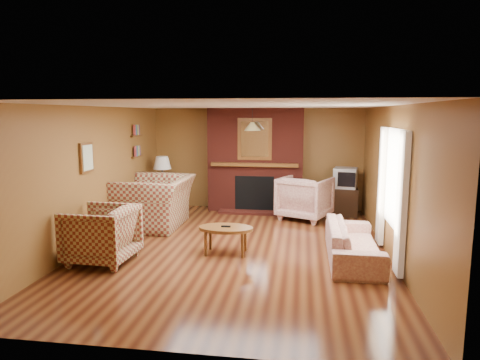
% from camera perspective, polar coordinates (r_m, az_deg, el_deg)
% --- Properties ---
extents(floor, '(6.50, 6.50, 0.00)m').
position_cam_1_polar(floor, '(7.37, -0.52, -9.12)').
color(floor, '#3F1A0D').
rests_on(floor, ground).
extents(ceiling, '(6.50, 6.50, 0.00)m').
position_cam_1_polar(ceiling, '(7.01, -0.55, 9.88)').
color(ceiling, silver).
rests_on(ceiling, wall_back).
extents(wall_back, '(6.50, 0.00, 6.50)m').
position_cam_1_polar(wall_back, '(10.29, 2.26, 2.85)').
color(wall_back, brown).
rests_on(wall_back, floor).
extents(wall_front, '(6.50, 0.00, 6.50)m').
position_cam_1_polar(wall_front, '(3.98, -7.82, -6.87)').
color(wall_front, brown).
rests_on(wall_front, floor).
extents(wall_left, '(0.00, 6.50, 6.50)m').
position_cam_1_polar(wall_left, '(7.87, -18.83, 0.53)').
color(wall_left, brown).
rests_on(wall_left, floor).
extents(wall_right, '(0.00, 6.50, 6.50)m').
position_cam_1_polar(wall_right, '(7.15, 19.68, -0.31)').
color(wall_right, brown).
rests_on(wall_right, floor).
extents(fireplace, '(2.20, 0.82, 2.40)m').
position_cam_1_polar(fireplace, '(10.03, 2.10, 2.59)').
color(fireplace, '#541A12').
rests_on(fireplace, floor).
extents(window_right, '(0.10, 1.85, 2.00)m').
position_cam_1_polar(window_right, '(6.96, 19.58, -1.15)').
color(window_right, silver).
rests_on(window_right, wall_right).
extents(bookshelf, '(0.09, 0.55, 0.71)m').
position_cam_1_polar(bookshelf, '(9.52, -13.46, 4.94)').
color(bookshelf, brown).
rests_on(bookshelf, wall_left).
extents(botanical_print, '(0.05, 0.40, 0.50)m').
position_cam_1_polar(botanical_print, '(7.55, -19.77, 2.83)').
color(botanical_print, brown).
rests_on(botanical_print, wall_left).
extents(pendant_light, '(0.36, 0.36, 0.48)m').
position_cam_1_polar(pendant_light, '(9.29, 1.66, 7.16)').
color(pendant_light, black).
rests_on(pendant_light, ceiling).
extents(plaid_loveseat, '(1.37, 1.56, 1.01)m').
position_cam_1_polar(plaid_loveseat, '(8.82, -11.26, -2.89)').
color(plaid_loveseat, maroon).
rests_on(plaid_loveseat, floor).
extents(plaid_armchair, '(1.01, 0.98, 0.88)m').
position_cam_1_polar(plaid_armchair, '(6.95, -18.03, -6.91)').
color(plaid_armchair, maroon).
rests_on(plaid_armchair, floor).
extents(floral_sofa, '(0.77, 1.95, 0.57)m').
position_cam_1_polar(floral_sofa, '(6.98, 14.86, -8.01)').
color(floral_sofa, beige).
rests_on(floral_sofa, floor).
extents(floral_armchair, '(1.32, 1.34, 0.93)m').
position_cam_1_polar(floral_armchair, '(9.41, 8.65, -2.34)').
color(floral_armchair, beige).
rests_on(floral_armchair, floor).
extents(coffee_table, '(0.89, 0.55, 0.47)m').
position_cam_1_polar(coffee_table, '(7.01, -1.90, -6.71)').
color(coffee_table, brown).
rests_on(coffee_table, floor).
extents(side_table, '(0.51, 0.51, 0.62)m').
position_cam_1_polar(side_table, '(10.09, -10.22, -2.50)').
color(side_table, brown).
rests_on(side_table, floor).
extents(table_lamp, '(0.41, 0.41, 0.68)m').
position_cam_1_polar(table_lamp, '(9.98, -10.33, 1.40)').
color(table_lamp, white).
rests_on(table_lamp, side_table).
extents(tv_stand, '(0.60, 0.55, 0.62)m').
position_cam_1_polar(tv_stand, '(9.97, 13.76, -2.78)').
color(tv_stand, black).
rests_on(tv_stand, floor).
extents(crt_tv, '(0.57, 0.57, 0.45)m').
position_cam_1_polar(crt_tv, '(9.87, 13.88, 0.27)').
color(crt_tv, '#9C9EA3').
rests_on(crt_tv, tv_stand).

